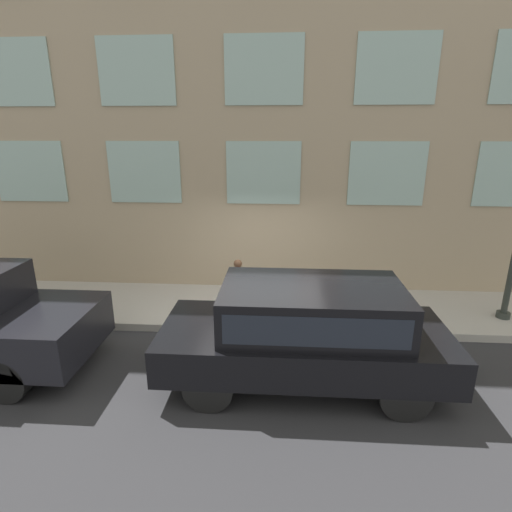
% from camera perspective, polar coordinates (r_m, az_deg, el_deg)
% --- Properties ---
extents(ground_plane, '(80.00, 80.00, 0.00)m').
position_cam_1_polar(ground_plane, '(7.99, 0.14, -11.24)').
color(ground_plane, '#2D2D30').
extents(sidewalk, '(2.23, 60.00, 0.16)m').
position_cam_1_polar(sidewalk, '(8.95, 0.61, -7.40)').
color(sidewalk, '#B2ADA3').
rests_on(sidewalk, ground_plane).
extents(building_facade, '(0.33, 40.00, 11.58)m').
position_cam_1_polar(building_facade, '(9.61, 1.22, 29.06)').
color(building_facade, tan).
rests_on(building_facade, ground_plane).
extents(fire_hydrant, '(0.30, 0.42, 0.68)m').
position_cam_1_polar(fire_hydrant, '(8.37, 2.63, -6.03)').
color(fire_hydrant, gray).
rests_on(fire_hydrant, sidewalk).
extents(person, '(0.27, 0.18, 1.11)m').
position_cam_1_polar(person, '(8.48, -2.58, -3.38)').
color(person, '#726651').
rests_on(person, sidewalk).
extents(parked_truck_black_near, '(1.83, 4.40, 1.62)m').
position_cam_1_polar(parked_truck_black_near, '(6.29, 7.35, -10.07)').
color(parked_truck_black_near, black).
rests_on(parked_truck_black_near, ground_plane).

